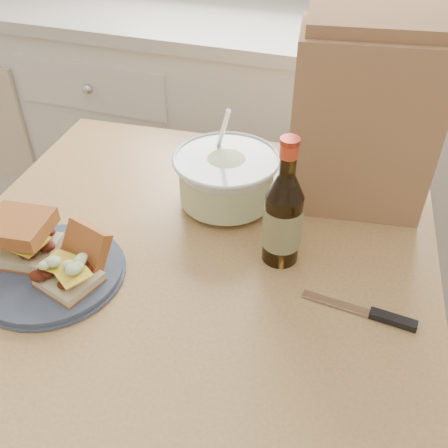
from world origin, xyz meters
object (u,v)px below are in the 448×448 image
(dining_table, at_px, (192,293))
(beer_bottle, at_px, (283,217))
(coleslaw_bowl, at_px, (226,181))
(paper_bag, at_px, (362,122))
(plate, at_px, (52,272))

(dining_table, bearing_deg, beer_bottle, 9.55)
(beer_bottle, bearing_deg, coleslaw_bowl, 133.48)
(paper_bag, bearing_deg, coleslaw_bowl, -164.44)
(paper_bag, bearing_deg, beer_bottle, -120.13)
(dining_table, relative_size, beer_bottle, 3.97)
(plate, xyz_separation_m, beer_bottle, (0.38, 0.19, 0.09))
(beer_bottle, relative_size, paper_bag, 0.70)
(coleslaw_bowl, bearing_deg, dining_table, -94.47)
(coleslaw_bowl, distance_m, beer_bottle, 0.21)
(coleslaw_bowl, height_order, beer_bottle, beer_bottle)
(coleslaw_bowl, xyz_separation_m, beer_bottle, (0.15, -0.13, 0.04))
(dining_table, bearing_deg, plate, -151.44)
(coleslaw_bowl, bearing_deg, plate, -125.41)
(plate, bearing_deg, paper_bag, 42.41)
(coleslaw_bowl, relative_size, beer_bottle, 0.88)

